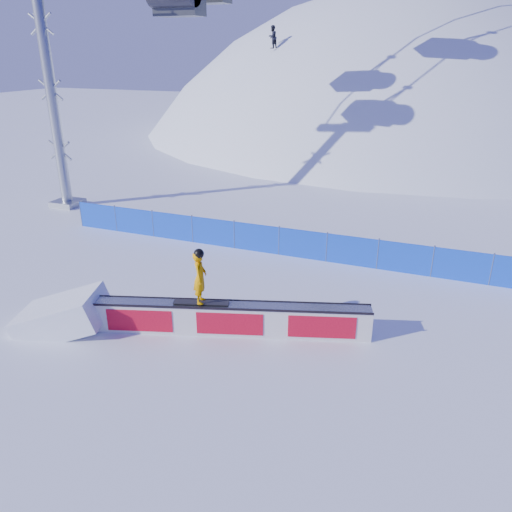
% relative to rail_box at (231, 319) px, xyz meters
% --- Properties ---
extents(ground, '(160.00, 160.00, 0.00)m').
position_rel_rail_box_xyz_m(ground, '(0.33, 1.89, -0.49)').
color(ground, white).
rests_on(ground, ground).
extents(snow_hill, '(64.00, 64.00, 64.00)m').
position_rel_rail_box_xyz_m(snow_hill, '(0.33, 43.89, -18.49)').
color(snow_hill, silver).
rests_on(snow_hill, ground).
extents(safety_fence, '(22.05, 0.05, 1.30)m').
position_rel_rail_box_xyz_m(safety_fence, '(0.33, 6.39, 0.12)').
color(safety_fence, blue).
rests_on(safety_fence, ground).
extents(rail_box, '(8.03, 3.01, 0.99)m').
position_rel_rail_box_xyz_m(rail_box, '(0.00, 0.00, 0.00)').
color(rail_box, silver).
rests_on(rail_box, ground).
extents(snow_ramp, '(3.08, 2.41, 1.68)m').
position_rel_rail_box_xyz_m(snow_ramp, '(-4.91, -1.53, -0.49)').
color(snow_ramp, white).
rests_on(snow_ramp, ground).
extents(snowboarder, '(1.64, 0.77, 1.70)m').
position_rel_rail_box_xyz_m(snowboarder, '(-0.82, -0.26, 1.34)').
color(snowboarder, black).
rests_on(snowboarder, rail_box).
extents(distant_skiers, '(24.21, 9.35, 7.13)m').
position_rel_rail_box_xyz_m(distant_skiers, '(1.60, 32.24, 10.29)').
color(distant_skiers, black).
rests_on(distant_skiers, ground).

